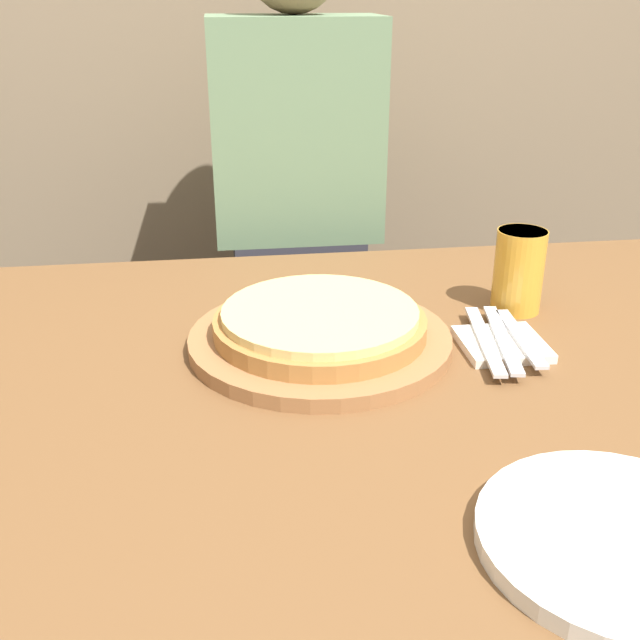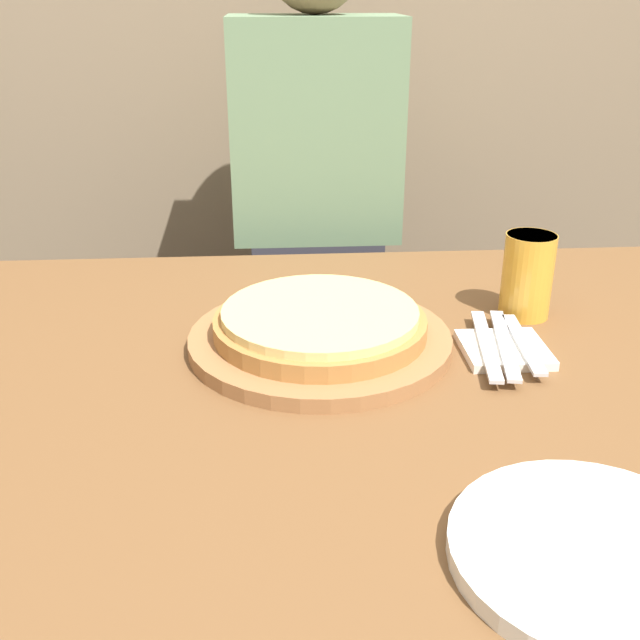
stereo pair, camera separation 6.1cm
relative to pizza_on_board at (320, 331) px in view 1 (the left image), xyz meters
The scene contains 9 objects.
dining_table 0.42m from the pizza_on_board, 56.73° to the right, with size 1.28×0.97×0.76m.
pizza_on_board is the anchor object (origin of this frame).
beer_glass 0.32m from the pizza_on_board, 15.84° to the left, with size 0.07×0.07×0.12m.
dinner_plate 0.48m from the pizza_on_board, 64.65° to the right, with size 0.25×0.25×0.02m.
napkin_stack 0.25m from the pizza_on_board, ahead, with size 0.11×0.11×0.01m.
fork 0.22m from the pizza_on_board, ahead, with size 0.05×0.21×0.00m.
dinner_knife 0.25m from the pizza_on_board, ahead, with size 0.05×0.21×0.00m.
spoon 0.27m from the pizza_on_board, ahead, with size 0.03×0.18×0.00m.
diner_person 0.60m from the pizza_on_board, 87.01° to the left, with size 0.33×0.20×1.34m.
Camera 1 is at (-0.18, -0.81, 1.21)m, focal length 42.00 mm.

